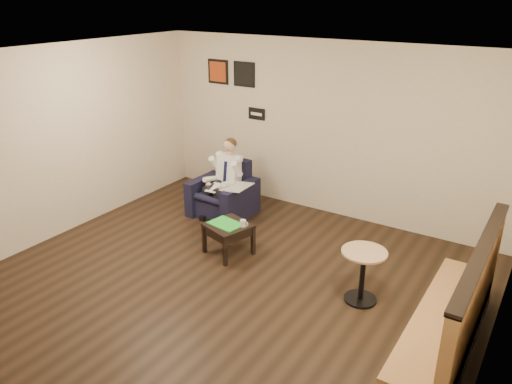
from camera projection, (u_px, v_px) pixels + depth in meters
The scene contains 18 objects.
ground at pixel (215, 294), 6.15m from camera, with size 6.00×6.00×0.00m, color black.
wall_back at pixel (326, 130), 7.96m from camera, with size 6.00×0.02×2.80m, color #F0E0C5.
wall_left at pixel (44, 147), 7.12m from camera, with size 0.02×6.00×2.80m, color #F0E0C5.
wall_right at pixel (500, 261), 4.13m from camera, with size 0.02×6.00×2.80m, color #F0E0C5.
ceiling at pixel (207, 62), 5.10m from camera, with size 6.00×6.00×0.02m, color white.
seating_sign at pixel (257, 114), 8.56m from camera, with size 0.32×0.02×0.20m, color black.
art_print_left at pixel (218, 72), 8.72m from camera, with size 0.42×0.03×0.42m, color #B94316.
art_print_right at pixel (244, 74), 8.44m from camera, with size 0.42×0.03×0.42m, color black.
armchair at pixel (223, 189), 8.19m from camera, with size 0.90×0.90×0.87m, color black.
seated_man at pixel (218, 182), 8.04m from camera, with size 0.57×0.86×1.20m, color white, non-canonical shape.
lap_papers at pixel (214, 188), 7.99m from camera, with size 0.20×0.29×0.01m, color white.
newspaper at pixel (237, 187), 7.86m from camera, with size 0.38×0.48×0.01m, color silver.
side_table at pixel (229, 239), 7.02m from camera, with size 0.55×0.55×0.45m, color black.
green_folder at pixel (226, 224), 6.94m from camera, with size 0.45×0.32×0.01m, color #2AD63A.
coffee_mug at pixel (243, 223), 6.86m from camera, with size 0.08×0.08×0.10m, color white.
smartphone at pixel (240, 222), 6.99m from camera, with size 0.14×0.07×0.01m, color black.
banquette at pixel (448, 299), 4.97m from camera, with size 0.58×2.43×1.24m, color #A77240.
cafe_table at pixel (362, 276), 5.91m from camera, with size 0.54×0.54×0.67m, color tan.
Camera 1 is at (3.24, -4.13, 3.49)m, focal length 35.00 mm.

